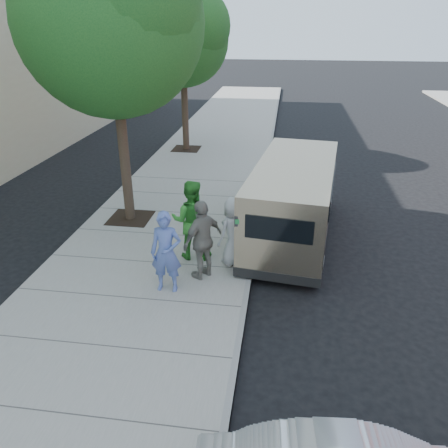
{
  "coord_description": "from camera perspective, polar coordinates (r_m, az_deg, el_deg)",
  "views": [
    {
      "loc": [
        2.05,
        -8.79,
        5.46
      ],
      "look_at": [
        0.76,
        0.37,
        1.1
      ],
      "focal_mm": 35.0,
      "sensor_mm": 36.0,
      "label": 1
    }
  ],
  "objects": [
    {
      "name": "person_striped_polo",
      "position": [
        9.57,
        -2.78,
        -2.07
      ],
      "size": [
        1.0,
        1.14,
        1.85
      ],
      "primitive_type": "imported",
      "rotation": [
        0.0,
        0.0,
        4.08
      ],
      "color": "gray",
      "rests_on": "sidewalk"
    },
    {
      "name": "parking_meter",
      "position": [
        9.43,
        2.29,
        -1.22
      ],
      "size": [
        0.33,
        0.15,
        1.53
      ],
      "rotation": [
        0.0,
        0.0,
        0.14
      ],
      "color": "gray",
      "rests_on": "sidewalk"
    },
    {
      "name": "curb_face",
      "position": [
        10.32,
        3.45,
        -6.25
      ],
      "size": [
        0.12,
        60.0,
        0.16
      ],
      "primitive_type": "cube",
      "color": "gray",
      "rests_on": "ground"
    },
    {
      "name": "ground",
      "position": [
        10.54,
        -4.42,
        -6.02
      ],
      "size": [
        120.0,
        120.0,
        0.0
      ],
      "primitive_type": "plane",
      "color": "black",
      "rests_on": "ground"
    },
    {
      "name": "van",
      "position": [
        11.74,
        9.05,
        3.21
      ],
      "size": [
        2.55,
        5.87,
        2.11
      ],
      "rotation": [
        0.0,
        0.0,
        -0.12
      ],
      "color": "tan",
      "rests_on": "ground"
    },
    {
      "name": "tree_far",
      "position": [
        19.28,
        -5.35,
        23.44
      ],
      "size": [
        3.92,
        3.8,
        6.49
      ],
      "color": "black",
      "rests_on": "sidewalk"
    },
    {
      "name": "person_green_shirt",
      "position": [
        10.38,
        -4.31,
        0.53
      ],
      "size": [
        1.02,
        0.82,
        1.97
      ],
      "primitive_type": "imported",
      "rotation": [
        0.0,
        0.0,
        3.23
      ],
      "color": "green",
      "rests_on": "sidewalk"
    },
    {
      "name": "tree_near",
      "position": [
        11.99,
        -14.42,
        24.96
      ],
      "size": [
        4.62,
        4.6,
        7.53
      ],
      "color": "black",
      "rests_on": "sidewalk"
    },
    {
      "name": "sidewalk",
      "position": [
        10.75,
        -9.67,
        -5.23
      ],
      "size": [
        5.0,
        60.0,
        0.15
      ],
      "primitive_type": "cube",
      "color": "gray",
      "rests_on": "ground"
    },
    {
      "name": "person_gray_shirt",
      "position": [
        10.14,
        1.3,
        -0.95
      ],
      "size": [
        0.94,
        0.96,
        1.67
      ],
      "primitive_type": "imported",
      "rotation": [
        0.0,
        0.0,
        3.97
      ],
      "color": "#B1B0B3",
      "rests_on": "sidewalk"
    },
    {
      "name": "person_officer",
      "position": [
        9.19,
        -7.57,
        -3.68
      ],
      "size": [
        0.67,
        0.46,
        1.8
      ],
      "primitive_type": "imported",
      "rotation": [
        0.0,
        0.0,
        0.04
      ],
      "color": "#566CB8",
      "rests_on": "sidewalk"
    }
  ]
}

